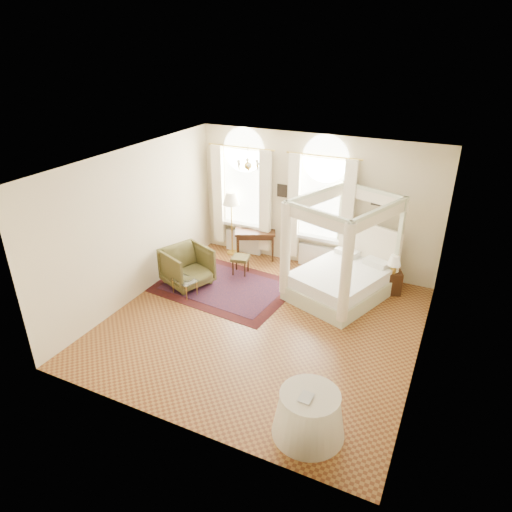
# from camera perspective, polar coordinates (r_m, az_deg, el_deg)

# --- Properties ---
(ground) EXTENTS (6.00, 6.00, 0.00)m
(ground) POSITION_cam_1_polar(r_m,az_deg,el_deg) (9.40, 0.80, -8.43)
(ground) COLOR brown
(ground) RESTS_ON ground
(room_walls) EXTENTS (6.00, 6.00, 6.00)m
(room_walls) POSITION_cam_1_polar(r_m,az_deg,el_deg) (8.44, 0.88, 2.75)
(room_walls) COLOR beige
(room_walls) RESTS_ON ground
(window_left) EXTENTS (1.62, 0.27, 3.29)m
(window_left) POSITION_cam_1_polar(r_m,az_deg,el_deg) (11.81, -1.68, 7.03)
(window_left) COLOR white
(window_left) RESTS_ON room_walls
(window_right) EXTENTS (1.62, 0.27, 3.29)m
(window_right) POSITION_cam_1_polar(r_m,az_deg,el_deg) (11.06, 8.09, 5.45)
(window_right) COLOR white
(window_right) RESTS_ON room_walls
(chandelier) EXTENTS (0.51, 0.45, 0.50)m
(chandelier) POSITION_cam_1_polar(r_m,az_deg,el_deg) (9.54, -1.00, 11.36)
(chandelier) COLOR gold
(chandelier) RESTS_ON room_walls
(wall_pictures) EXTENTS (2.54, 0.03, 0.39)m
(wall_pictures) POSITION_cam_1_polar(r_m,az_deg,el_deg) (11.05, 7.82, 7.66)
(wall_pictures) COLOR black
(wall_pictures) RESTS_ON room_walls
(canopy_bed) EXTENTS (2.32, 2.56, 2.30)m
(canopy_bed) POSITION_cam_1_polar(r_m,az_deg,el_deg) (10.22, 10.43, -2.43)
(canopy_bed) COLOR beige
(canopy_bed) RESTS_ON ground
(nightstand) EXTENTS (0.48, 0.46, 0.54)m
(nightstand) POSITION_cam_1_polar(r_m,az_deg,el_deg) (10.76, 16.64, -3.17)
(nightstand) COLOR #341F0E
(nightstand) RESTS_ON ground
(nightstand_lamp) EXTENTS (0.29, 0.29, 0.43)m
(nightstand_lamp) POSITION_cam_1_polar(r_m,az_deg,el_deg) (10.45, 16.91, -0.66)
(nightstand_lamp) COLOR gold
(nightstand_lamp) RESTS_ON nightstand
(writing_desk) EXTENTS (1.16, 0.92, 0.77)m
(writing_desk) POSITION_cam_1_polar(r_m,az_deg,el_deg) (11.78, -0.10, 2.67)
(writing_desk) COLOR #341F0E
(writing_desk) RESTS_ON ground
(laptop) EXTENTS (0.36, 0.28, 0.03)m
(laptop) POSITION_cam_1_polar(r_m,az_deg,el_deg) (11.95, -1.03, 3.67)
(laptop) COLOR black
(laptop) RESTS_ON writing_desk
(stool) EXTENTS (0.47, 0.47, 0.46)m
(stool) POSITION_cam_1_polar(r_m,az_deg,el_deg) (11.10, -1.95, -0.44)
(stool) COLOR #463C1E
(stool) RESTS_ON ground
(armchair) EXTENTS (1.30, 1.28, 0.91)m
(armchair) POSITION_cam_1_polar(r_m,az_deg,el_deg) (10.71, -8.59, -1.33)
(armchair) COLOR #47411E
(armchair) RESTS_ON ground
(coffee_table) EXTENTS (0.62, 0.51, 0.37)m
(coffee_table) POSITION_cam_1_polar(r_m,az_deg,el_deg) (10.36, -8.93, -3.12)
(coffee_table) COLOR silver
(coffee_table) RESTS_ON ground
(floor_lamp) EXTENTS (0.44, 0.44, 1.71)m
(floor_lamp) POSITION_cam_1_polar(r_m,az_deg,el_deg) (11.79, -3.12, 6.79)
(floor_lamp) COLOR gold
(floor_lamp) RESTS_ON ground
(oriental_rug) EXTENTS (3.27, 2.49, 0.01)m
(oriental_rug) POSITION_cam_1_polar(r_m,az_deg,el_deg) (10.71, -3.99, -3.81)
(oriental_rug) COLOR #40110F
(oriental_rug) RESTS_ON ground
(side_table) EXTENTS (1.07, 1.07, 0.73)m
(side_table) POSITION_cam_1_polar(r_m,az_deg,el_deg) (7.01, 6.63, -19.04)
(side_table) COLOR silver
(side_table) RESTS_ON ground
(book) EXTENTS (0.19, 0.25, 0.02)m
(book) POSITION_cam_1_polar(r_m,az_deg,el_deg) (6.71, 5.51, -16.96)
(book) COLOR black
(book) RESTS_ON side_table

